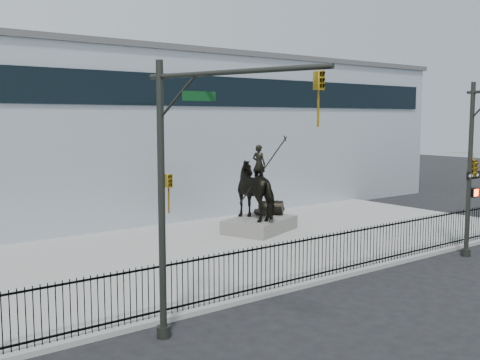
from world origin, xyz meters
TOP-DOWN VIEW (x-y plane):
  - ground at (0.00, 0.00)m, footprint 120.00×120.00m
  - plaza at (0.00, 7.00)m, footprint 30.00×12.00m
  - building at (0.00, 20.00)m, footprint 44.00×14.00m
  - picket_fence at (0.00, 1.25)m, footprint 22.10×0.10m
  - statue_plinth at (3.03, 8.58)m, footprint 4.05×3.43m
  - equestrian_statue at (3.09, 8.60)m, footprint 4.13×3.36m
  - traffic_signal_left at (-6.75, -0.62)m, footprint 1.52×4.84m

SIDE VIEW (x-z plane):
  - ground at x=0.00m, z-range 0.00..0.00m
  - plaza at x=0.00m, z-range 0.00..0.15m
  - statue_plinth at x=3.03m, z-range 0.15..0.79m
  - picket_fence at x=0.00m, z-range 0.15..1.65m
  - equestrian_statue at x=3.09m, z-range 0.28..4.00m
  - traffic_signal_left at x=-6.75m, z-range 0.53..7.53m
  - building at x=0.00m, z-range 0.00..9.00m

